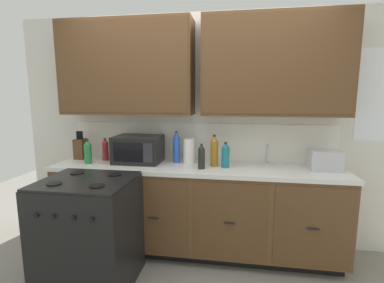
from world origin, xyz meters
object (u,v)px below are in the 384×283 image
(microwave, at_px, (138,149))
(bottle_blue, at_px, (177,147))
(paper_towel_roll, at_px, (189,151))
(knife_block, at_px, (81,148))
(bottle_dark, at_px, (201,157))
(bottle_teal, at_px, (225,155))
(toaster, at_px, (325,161))
(bottle_green, at_px, (88,152))
(stove_range, at_px, (89,232))
(bottle_amber, at_px, (214,151))
(bottle_red, at_px, (105,149))

(microwave, height_order, bottle_blue, bottle_blue)
(microwave, distance_m, paper_towel_roll, 0.54)
(microwave, distance_m, knife_block, 0.70)
(microwave, distance_m, bottle_dark, 0.71)
(bottle_teal, height_order, bottle_dark, bottle_teal)
(toaster, bearing_deg, bottle_dark, -174.14)
(knife_block, distance_m, bottle_teal, 1.62)
(bottle_blue, bearing_deg, bottle_dark, -37.71)
(paper_towel_roll, relative_size, bottle_teal, 1.04)
(microwave, relative_size, bottle_green, 1.93)
(stove_range, xyz_separation_m, toaster, (2.06, 0.63, 0.56))
(bottle_blue, bearing_deg, stove_range, -129.67)
(microwave, relative_size, bottle_blue, 1.44)
(bottle_green, height_order, bottle_amber, bottle_amber)
(bottle_teal, relative_size, bottle_dark, 1.03)
(microwave, xyz_separation_m, bottle_dark, (0.69, -0.17, -0.02))
(bottle_green, bearing_deg, bottle_amber, 3.97)
(bottle_green, bearing_deg, paper_towel_roll, 9.28)
(paper_towel_roll, height_order, bottle_dark, paper_towel_roll)
(bottle_green, bearing_deg, bottle_red, 58.50)
(microwave, height_order, bottle_teal, microwave)
(stove_range, relative_size, bottle_green, 3.81)
(paper_towel_roll, bearing_deg, microwave, -176.66)
(bottle_green, relative_size, bottle_red, 1.02)
(stove_range, height_order, paper_towel_roll, paper_towel_roll)
(toaster, height_order, knife_block, knife_block)
(bottle_teal, bearing_deg, toaster, 1.67)
(bottle_red, height_order, bottle_amber, bottle_amber)
(bottle_teal, distance_m, bottle_green, 1.41)
(bottle_amber, bearing_deg, bottle_green, -176.03)
(stove_range, xyz_separation_m, paper_towel_roll, (0.75, 0.72, 0.60))
(toaster, relative_size, paper_towel_roll, 1.08)
(toaster, distance_m, bottle_green, 2.34)
(paper_towel_roll, xyz_separation_m, bottle_dark, (0.16, -0.20, -0.01))
(bottle_green, distance_m, bottle_red, 0.20)
(microwave, relative_size, toaster, 1.71)
(microwave, bearing_deg, bottle_blue, 8.10)
(bottle_teal, height_order, bottle_red, bottle_teal)
(bottle_blue, relative_size, bottle_green, 1.34)
(bottle_red, bearing_deg, bottle_green, -121.50)
(knife_block, bearing_deg, bottle_amber, -4.55)
(knife_block, relative_size, bottle_blue, 0.93)
(paper_towel_roll, bearing_deg, bottle_green, -170.72)
(paper_towel_roll, bearing_deg, bottle_red, 179.62)
(bottle_amber, bearing_deg, stove_range, -147.97)
(bottle_amber, bearing_deg, toaster, -0.16)
(stove_range, distance_m, bottle_dark, 1.20)
(toaster, bearing_deg, bottle_red, 177.75)
(bottle_blue, xyz_separation_m, bottle_red, (-0.79, -0.02, -0.04))
(bottle_red, bearing_deg, bottle_dark, -10.80)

